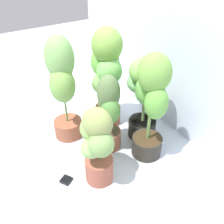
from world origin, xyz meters
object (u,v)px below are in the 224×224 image
object	(u,v)px
potted_plant_back_center	(145,93)
potted_plant_back_right	(151,102)
potted_plant_back_left	(107,70)
potted_plant_front_right	(97,143)
hygrometer_box	(66,180)
potted_plant_front_left	(63,84)
potted_plant_center	(109,111)

from	to	relation	value
potted_plant_back_center	potted_plant_back_right	xyz separation A→B (m)	(0.23, -0.13, 0.07)
potted_plant_back_left	potted_plant_back_right	size ratio (longest dim) A/B	1.04
potted_plant_back_center	potted_plant_back_left	size ratio (longest dim) A/B	0.81
potted_plant_front_right	hygrometer_box	size ratio (longest dim) A/B	6.24
potted_plant_back_right	potted_plant_front_left	size ratio (longest dim) A/B	0.96
potted_plant_front_left	potted_plant_center	bearing A→B (deg)	34.96
potted_plant_back_right	hygrometer_box	world-z (taller)	potted_plant_back_right
potted_plant_back_left	potted_plant_front_left	xyz separation A→B (m)	(-0.02, -0.44, -0.02)
potted_plant_back_right	hygrometer_box	size ratio (longest dim) A/B	8.79
potted_plant_front_left	hygrometer_box	xyz separation A→B (m)	(0.52, -0.27, -0.56)
potted_plant_back_right	potted_plant_front_right	bearing A→B (deg)	-87.83
potted_plant_center	potted_plant_front_right	world-z (taller)	potted_plant_center
hygrometer_box	potted_plant_back_center	bearing A→B (deg)	-22.24
potted_plant_back_center	potted_plant_center	xyz separation A→B (m)	(-0.03, -0.36, -0.08)
potted_plant_back_right	potted_plant_front_left	distance (m)	0.79
potted_plant_back_left	hygrometer_box	xyz separation A→B (m)	(0.51, -0.71, -0.59)
potted_plant_front_left	hygrometer_box	bearing A→B (deg)	-26.98
potted_plant_back_left	potted_plant_front_left	distance (m)	0.44
potted_plant_center	potted_plant_front_left	world-z (taller)	potted_plant_front_left
potted_plant_back_center	potted_plant_front_left	xyz separation A→B (m)	(-0.39, -0.61, 0.09)
potted_plant_back_right	potted_plant_front_right	size ratio (longest dim) A/B	1.41
potted_plant_back_left	hygrometer_box	distance (m)	1.05
potted_plant_front_right	hygrometer_box	bearing A→B (deg)	-115.31
potted_plant_back_center	potted_plant_back_right	world-z (taller)	potted_plant_back_right
potted_plant_center	potted_plant_back_center	bearing A→B (deg)	85.20
potted_plant_front_right	potted_plant_center	bearing A→B (deg)	135.30
potted_plant_back_left	potted_plant_center	bearing A→B (deg)	-29.37
potted_plant_back_right	potted_plant_front_right	world-z (taller)	potted_plant_back_right
potted_plant_center	hygrometer_box	bearing A→B (deg)	-72.18
potted_plant_back_center	potted_plant_back_right	size ratio (longest dim) A/B	0.85
potted_plant_back_right	potted_plant_center	bearing A→B (deg)	-137.96
potted_plant_front_left	potted_plant_front_right	world-z (taller)	potted_plant_front_left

